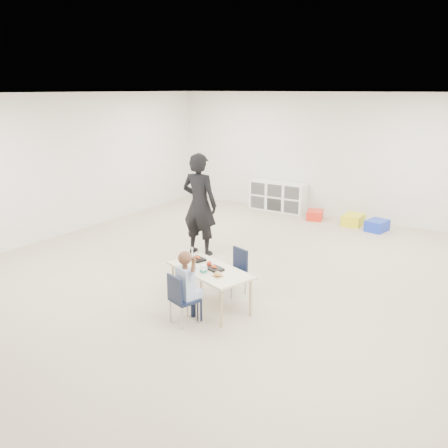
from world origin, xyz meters
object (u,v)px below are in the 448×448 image
Objects in this scene: chair_near at (184,299)px; adult at (199,204)px; table at (210,288)px; child at (184,284)px; cubby_shelf at (278,196)px.

adult is (-1.37, 2.25, 0.58)m from chair_near.
table is 0.59m from child.
table is at bearing 106.06° from chair_near.
table is 0.95× the size of cubby_shelf.
table is 1.28× the size of child.
adult reaches higher than child.
child reaches higher than chair_near.
cubby_shelf is 3.64m from adult.
adult is (-1.37, 2.25, 0.39)m from child.
child is 0.75× the size of cubby_shelf.
cubby_shelf is at bearing 123.79° from chair_near.
chair_near is at bearing -73.94° from table.
cubby_shelf is at bearing -90.14° from adult.
table is at bearing -72.99° from cubby_shelf.
chair_near reaches higher than table.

